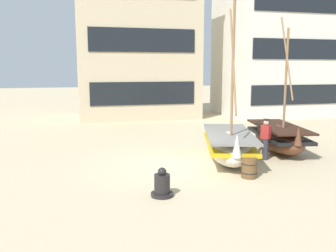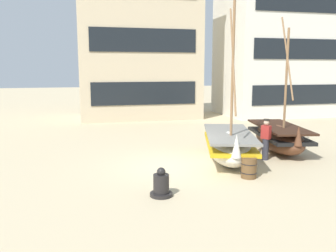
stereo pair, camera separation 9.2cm
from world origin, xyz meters
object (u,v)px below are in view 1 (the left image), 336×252
fishing_boat_centre_large (278,137)px  wooden_barrel (249,168)px  fisherman_by_hull (266,140)px  capstan_winch (162,185)px  harbor_building_annex (276,51)px  harbor_building_main (137,43)px  fishing_boat_near_left (229,145)px

fishing_boat_centre_large → wooden_barrel: 4.58m
fisherman_by_hull → capstan_winch: bearing=-148.6°
wooden_barrel → harbor_building_annex: 18.98m
fisherman_by_hull → harbor_building_main: bearing=101.3°
fishing_boat_near_left → fisherman_by_hull: 1.55m
fishing_boat_centre_large → harbor_building_annex: bearing=60.3°
capstan_winch → wooden_barrel: 3.45m
fishing_boat_near_left → fishing_boat_centre_large: size_ratio=1.05×
fishing_boat_near_left → wooden_barrel: 2.31m
fisherman_by_hull → harbor_building_main: harbor_building_main is taller
fishing_boat_near_left → wooden_barrel: bearing=-96.2°
harbor_building_annex → fishing_boat_centre_large: bearing=-119.7°
fishing_boat_near_left → fisherman_by_hull: fishing_boat_near_left is taller
fishing_boat_centre_large → capstan_winch: size_ratio=6.84×
wooden_barrel → fishing_boat_near_left: bearing=83.8°
fishing_boat_near_left → wooden_barrel: (-0.25, -2.27, -0.30)m
capstan_winch → harbor_building_annex: size_ratio=0.09×
fisherman_by_hull → fishing_boat_centre_large: bearing=42.8°
harbor_building_annex → harbor_building_main: bearing=175.1°
fishing_boat_centre_large → harbor_building_main: 14.54m
harbor_building_main → capstan_winch: bearing=-97.3°
wooden_barrel → harbor_building_main: size_ratio=0.06×
fisherman_by_hull → wooden_barrel: (-1.77, -2.09, -0.48)m
capstan_winch → harbor_building_annex: 21.67m
harbor_building_annex → capstan_winch: bearing=-129.0°
fisherman_by_hull → wooden_barrel: 2.78m
fishing_boat_near_left → harbor_building_annex: harbor_building_annex is taller
fishing_boat_near_left → wooden_barrel: size_ratio=8.87×
wooden_barrel → capstan_winch: bearing=-163.0°
fishing_boat_centre_large → wooden_barrel: (-3.12, -3.34, -0.30)m
fishing_boat_near_left → harbor_building_main: size_ratio=0.56×
fishing_boat_near_left → capstan_winch: (-3.54, -3.28, -0.32)m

